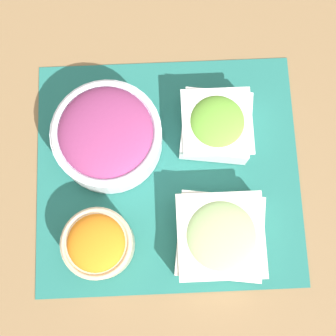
{
  "coord_description": "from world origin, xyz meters",
  "views": [
    {
      "loc": [
        0.01,
        0.16,
        0.79
      ],
      "look_at": [
        0.0,
        0.0,
        0.03
      ],
      "focal_mm": 50.0,
      "sensor_mm": 36.0,
      "label": 1
    }
  ],
  "objects_px": {
    "lettuce_bowl": "(216,125)",
    "cucumber_bowl": "(220,236)",
    "carrot_bowl": "(98,244)",
    "onion_bowl": "(107,135)"
  },
  "relations": [
    {
      "from": "lettuce_bowl",
      "to": "cucumber_bowl",
      "type": "height_order",
      "value": "lettuce_bowl"
    },
    {
      "from": "cucumber_bowl",
      "to": "carrot_bowl",
      "type": "bearing_deg",
      "value": 1.07
    },
    {
      "from": "carrot_bowl",
      "to": "onion_bowl",
      "type": "xyz_separation_m",
      "value": [
        -0.02,
        -0.17,
        0.01
      ]
    },
    {
      "from": "carrot_bowl",
      "to": "onion_bowl",
      "type": "bearing_deg",
      "value": -95.91
    },
    {
      "from": "onion_bowl",
      "to": "cucumber_bowl",
      "type": "xyz_separation_m",
      "value": [
        -0.18,
        0.17,
        -0.01
      ]
    },
    {
      "from": "lettuce_bowl",
      "to": "carrot_bowl",
      "type": "relative_size",
      "value": 1.14
    },
    {
      "from": "carrot_bowl",
      "to": "onion_bowl",
      "type": "relative_size",
      "value": 0.62
    },
    {
      "from": "lettuce_bowl",
      "to": "onion_bowl",
      "type": "height_order",
      "value": "onion_bowl"
    },
    {
      "from": "carrot_bowl",
      "to": "lettuce_bowl",
      "type": "bearing_deg",
      "value": -136.53
    },
    {
      "from": "cucumber_bowl",
      "to": "onion_bowl",
      "type": "bearing_deg",
      "value": -44.18
    }
  ]
}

